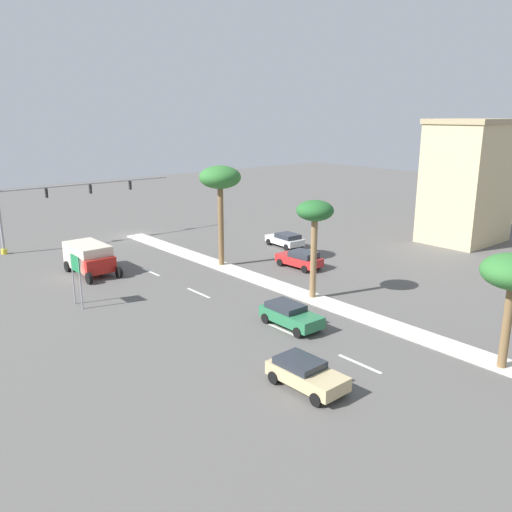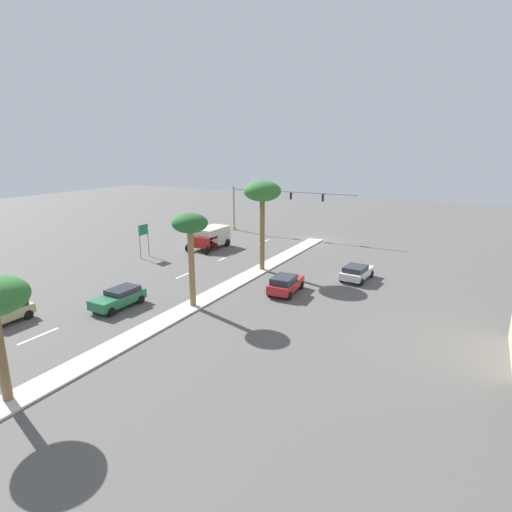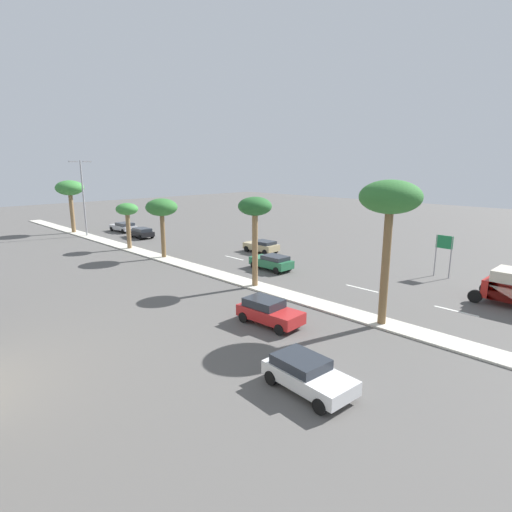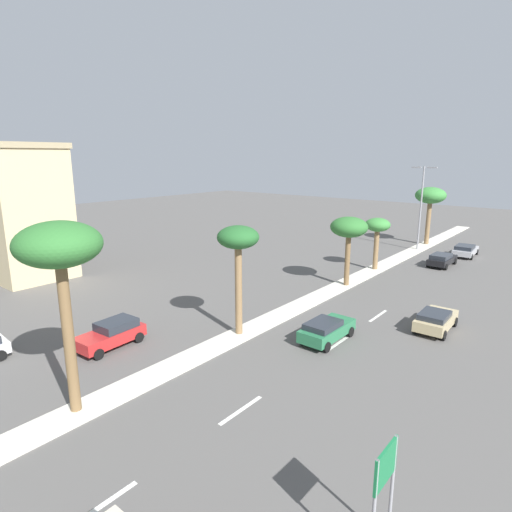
{
  "view_description": "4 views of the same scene",
  "coord_description": "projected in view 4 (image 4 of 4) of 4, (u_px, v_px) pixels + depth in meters",
  "views": [
    {
      "loc": [
        26.0,
        50.75,
        12.7
      ],
      "look_at": [
        3.5,
        24.32,
        3.34
      ],
      "focal_mm": 37.07,
      "sensor_mm": 36.0,
      "label": 1
    },
    {
      "loc": [
        -18.1,
        49.59,
        11.53
      ],
      "look_at": [
        -3.9,
        23.44,
        3.74
      ],
      "focal_mm": 29.15,
      "sensor_mm": 36.0,
      "label": 2
    },
    {
      "loc": [
        -21.58,
        4.45,
        9.37
      ],
      "look_at": [
        -0.14,
        26.15,
        2.51
      ],
      "focal_mm": 28.44,
      "sensor_mm": 36.0,
      "label": 3
    },
    {
      "loc": [
        16.73,
        7.24,
        11.13
      ],
      "look_at": [
        -2.6,
        31.09,
        3.92
      ],
      "focal_mm": 30.0,
      "sensor_mm": 36.0,
      "label": 4
    }
  ],
  "objects": [
    {
      "name": "palm_tree_near",
      "position": [
        377.0,
        227.0,
        41.73
      ],
      "size": [
        2.44,
        2.44,
        5.12
      ],
      "color": "olive",
      "rests_on": "median_curb"
    },
    {
      "name": "palm_tree_center",
      "position": [
        349.0,
        229.0,
        36.29
      ],
      "size": [
        3.18,
        3.18,
        5.98
      ],
      "color": "brown",
      "rests_on": "median_curb"
    },
    {
      "name": "sedan_tan_inboard",
      "position": [
        436.0,
        320.0,
        27.79
      ],
      "size": [
        2.02,
        3.98,
        1.34
      ],
      "color": "tan",
      "rests_on": "ground"
    },
    {
      "name": "lane_stripe_rear",
      "position": [
        338.0,
        343.0,
        25.99
      ],
      "size": [
        0.2,
        2.8,
        0.01
      ],
      "primitive_type": "cube",
      "color": "silver",
      "rests_on": "ground"
    },
    {
      "name": "lane_stripe_right",
      "position": [
        378.0,
        316.0,
        30.46
      ],
      "size": [
        0.2,
        2.8,
        0.01
      ],
      "primitive_type": "cube",
      "color": "silver",
      "rests_on": "ground"
    },
    {
      "name": "sedan_red_far",
      "position": [
        112.0,
        334.0,
        25.46
      ],
      "size": [
        2.1,
        4.11,
        1.51
      ],
      "color": "red",
      "rests_on": "ground"
    },
    {
      "name": "lane_stripe_mid",
      "position": [
        100.0,
        507.0,
        13.88
      ],
      "size": [
        0.2,
        2.8,
        0.01
      ],
      "primitive_type": "cube",
      "color": "silver",
      "rests_on": "ground"
    },
    {
      "name": "directional_road_sign",
      "position": [
        385.0,
        480.0,
        11.56
      ],
      "size": [
        0.1,
        1.38,
        3.59
      ],
      "color": "gray",
      "rests_on": "ground"
    },
    {
      "name": "sedan_silver_trailing",
      "position": [
        465.0,
        250.0,
        48.36
      ],
      "size": [
        2.26,
        4.6,
        1.34
      ],
      "color": "#B2B2B7",
      "rests_on": "ground"
    },
    {
      "name": "ground_plane",
      "position": [
        286.0,
        313.0,
        31.0
      ],
      "size": [
        160.0,
        160.0,
        0.0
      ],
      "primitive_type": "plane",
      "color": "#565451"
    },
    {
      "name": "palm_tree_rear",
      "position": [
        59.0,
        250.0,
        17.39
      ],
      "size": [
        3.47,
        3.47,
        8.47
      ],
      "color": "brown",
      "rests_on": "median_curb"
    },
    {
      "name": "median_curb",
      "position": [
        344.0,
        284.0,
        37.75
      ],
      "size": [
        1.8,
        80.5,
        0.12
      ],
      "primitive_type": "cube",
      "color": "beige",
      "rests_on": "ground"
    },
    {
      "name": "palm_tree_mid",
      "position": [
        430.0,
        197.0,
        53.5
      ],
      "size": [
        3.73,
        3.73,
        7.2
      ],
      "color": "olive",
      "rests_on": "median_curb"
    },
    {
      "name": "street_lamp_center",
      "position": [
        421.0,
        201.0,
        50.43
      ],
      "size": [
        2.9,
        0.24,
        9.83
      ],
      "color": "gray",
      "rests_on": "median_curb"
    },
    {
      "name": "palm_tree_outboard",
      "position": [
        238.0,
        243.0,
        25.91
      ],
      "size": [
        2.57,
        2.57,
        6.92
      ],
      "color": "olive",
      "rests_on": "median_curb"
    },
    {
      "name": "sedan_green_front",
      "position": [
        326.0,
        329.0,
        26.19
      ],
      "size": [
        1.95,
        4.15,
        1.38
      ],
      "color": "#287047",
      "rests_on": "ground"
    },
    {
      "name": "commercial_building",
      "position": [
        21.0,
        211.0,
        39.21
      ],
      "size": [
        8.38,
        6.52,
        12.25
      ],
      "color": "#C6B284",
      "rests_on": "ground"
    },
    {
      "name": "lane_stripe_outboard",
      "position": [
        241.0,
        410.0,
        19.18
      ],
      "size": [
        0.2,
        2.8,
        0.01
      ],
      "primitive_type": "cube",
      "color": "silver",
      "rests_on": "ground"
    },
    {
      "name": "sedan_black_center",
      "position": [
        442.0,
        259.0,
        44.09
      ],
      "size": [
        2.01,
        4.38,
        1.32
      ],
      "color": "black",
      "rests_on": "ground"
    }
  ]
}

